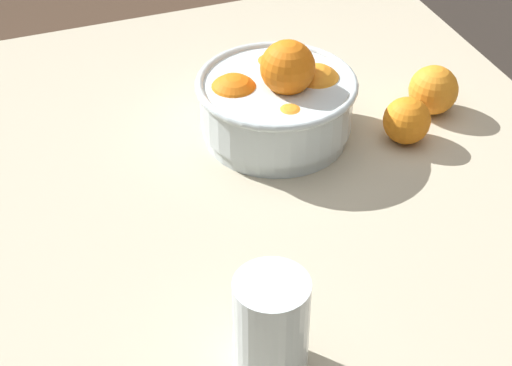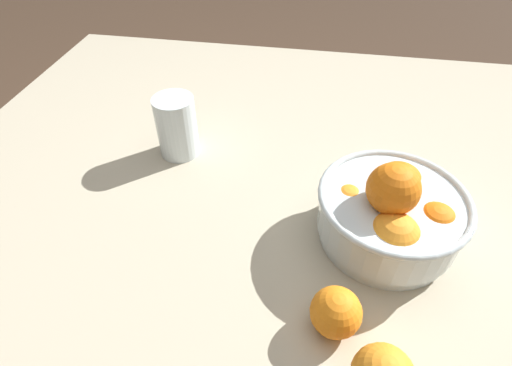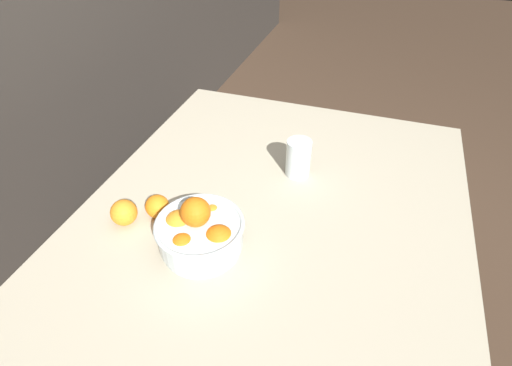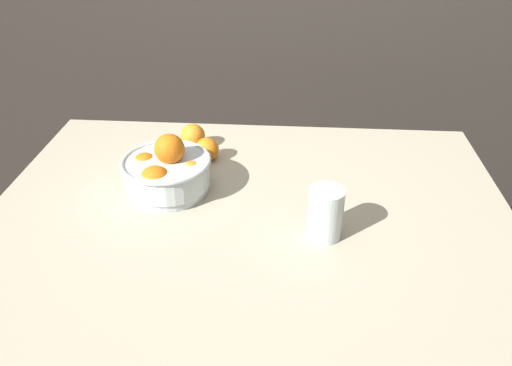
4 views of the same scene
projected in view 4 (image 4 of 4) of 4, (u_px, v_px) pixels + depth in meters
dining_table at (248, 247)px, 1.23m from camera, size 1.31×1.12×0.73m
fruit_bowl at (167, 171)px, 1.29m from camera, size 0.23×0.23×0.16m
juice_glass at (325, 216)px, 1.13m from camera, size 0.08×0.08×0.13m
orange_loose_near_bowl at (193, 136)px, 1.51m from camera, size 0.08×0.08×0.08m
orange_loose_front at (207, 149)px, 1.45m from camera, size 0.07×0.07×0.07m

